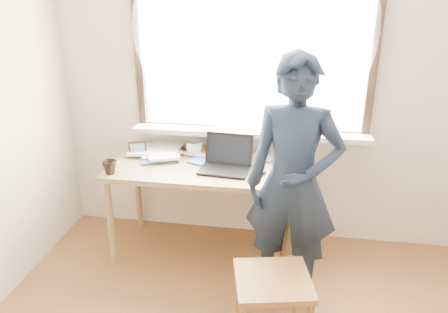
% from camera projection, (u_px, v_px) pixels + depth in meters
% --- Properties ---
extents(room_shell, '(3.52, 4.02, 2.61)m').
position_uv_depth(room_shell, '(252.00, 96.00, 1.56)').
color(room_shell, beige).
rests_on(room_shell, ground).
extents(desk, '(1.39, 0.69, 0.74)m').
position_uv_depth(desk, '(203.00, 175.00, 3.30)').
color(desk, olive).
rests_on(desk, ground).
extents(laptop, '(0.38, 0.32, 0.24)m').
position_uv_depth(laptop, '(226.00, 161.00, 3.20)').
color(laptop, black).
rests_on(laptop, desk).
extents(mug_white, '(0.18, 0.18, 0.10)m').
position_uv_depth(mug_white, '(194.00, 148.00, 3.48)').
color(mug_white, white).
rests_on(mug_white, desk).
extents(mug_dark, '(0.13, 0.13, 0.10)m').
position_uv_depth(mug_dark, '(110.00, 167.00, 3.11)').
color(mug_dark, black).
rests_on(mug_dark, desk).
extents(mouse, '(0.09, 0.07, 0.04)m').
position_uv_depth(mouse, '(259.00, 172.00, 3.11)').
color(mouse, black).
rests_on(mouse, desk).
extents(desk_clutter, '(0.92, 0.55, 0.05)m').
position_uv_depth(desk_clutter, '(185.00, 150.00, 3.50)').
color(desk_clutter, white).
rests_on(desk_clutter, desk).
extents(book_a, '(0.35, 0.37, 0.03)m').
position_uv_depth(book_a, '(152.00, 152.00, 3.50)').
color(book_a, white).
rests_on(book_a, desk).
extents(book_b, '(0.24, 0.29, 0.02)m').
position_uv_depth(book_b, '(252.00, 153.00, 3.48)').
color(book_b, white).
rests_on(book_b, desk).
extents(picture_frame, '(0.14, 0.06, 0.11)m').
position_uv_depth(picture_frame, '(138.00, 150.00, 3.43)').
color(picture_frame, black).
rests_on(picture_frame, desk).
extents(work_chair, '(0.51, 0.49, 0.44)m').
position_uv_depth(work_chair, '(273.00, 288.00, 2.53)').
color(work_chair, olive).
rests_on(work_chair, ground).
extents(person, '(0.65, 0.47, 1.66)m').
position_uv_depth(person, '(293.00, 184.00, 2.76)').
color(person, black).
rests_on(person, ground).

